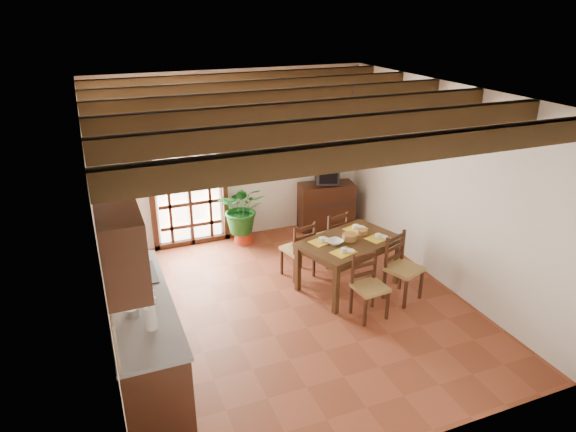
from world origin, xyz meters
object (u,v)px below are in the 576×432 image
chair_near_right (402,279)px  potted_plant (243,211)px  dining_table (349,246)px  chair_far_left (298,259)px  sideboard (326,206)px  chair_near_left (369,298)px  pendant_lamp (351,142)px  chair_far_right (331,246)px  kitchen_counter (143,337)px  crt_tv (327,174)px

chair_near_right → potted_plant: bearing=99.3°
potted_plant → dining_table: bearing=-64.6°
chair_far_left → sideboard: size_ratio=0.91×
chair_near_left → pendant_lamp: size_ratio=1.01×
chair_near_left → chair_far_right: bearing=77.4°
kitchen_counter → chair_near_right: 3.44m
sideboard → crt_tv: size_ratio=2.03×
sideboard → potted_plant: size_ratio=0.43×
kitchen_counter → chair_far_left: 2.74m
sideboard → chair_near_right: bearing=-83.8°
potted_plant → sideboard: bearing=1.6°
kitchen_counter → sideboard: size_ratio=2.34×
pendant_lamp → sideboard: bearing=71.9°
chair_near_right → crt_tv: size_ratio=1.94×
chair_near_right → chair_far_right: bearing=87.0°
crt_tv → pendant_lamp: 2.26m
chair_near_left → chair_far_right: chair_far_right is taller
dining_table → chair_near_left: (-0.11, -0.75, -0.37)m
chair_far_right → potted_plant: bearing=-60.0°
dining_table → chair_far_left: bearing=116.1°
chair_near_left → kitchen_counter: bearing=176.8°
crt_tv → potted_plant: (-1.55, -0.04, -0.44)m
kitchen_counter → chair_near_right: kitchen_counter is taller
chair_far_left → chair_near_right: bearing=120.9°
pendant_lamp → crt_tv: bearing=71.8°
dining_table → sideboard: 2.11m
sideboard → pendant_lamp: bearing=-99.8°
chair_far_right → potted_plant: 1.62m
chair_far_right → crt_tv: size_ratio=1.83×
chair_near_right → chair_far_right: 1.37m
chair_far_right → pendant_lamp: size_ratio=1.02×
chair_near_right → pendant_lamp: 1.98m
chair_far_right → sideboard: bearing=-123.3°
dining_table → chair_near_right: chair_near_right is taller
crt_tv → kitchen_counter: bearing=-123.2°
kitchen_counter → potted_plant: size_ratio=1.01×
chair_far_left → chair_near_left: bearing=95.0°
chair_near_left → dining_table: bearing=77.5°
dining_table → chair_far_left: 0.84m
chair_near_right → pendant_lamp: pendant_lamp is taller
crt_tv → potted_plant: potted_plant is taller
kitchen_counter → chair_far_left: kitchen_counter is taller
chair_near_right → crt_tv: 2.64m
potted_plant → pendant_lamp: bearing=-63.4°
chair_far_left → sideboard: bearing=-141.5°
sideboard → dining_table: bearing=-99.0°
kitchen_counter → chair_far_left: (2.37, 1.37, -0.20)m
chair_near_right → chair_far_left: size_ratio=1.04×
chair_near_right → sideboard: bearing=67.0°
dining_table → chair_near_left: bearing=-115.8°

